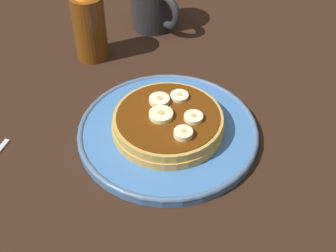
{
  "coord_description": "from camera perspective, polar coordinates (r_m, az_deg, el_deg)",
  "views": [
    {
      "loc": [
        35.85,
        -31.96,
        47.27
      ],
      "look_at": [
        0.0,
        0.0,
        1.88
      ],
      "focal_mm": 48.89,
      "sensor_mm": 36.0,
      "label": 1
    }
  ],
  "objects": [
    {
      "name": "banana_slice_0",
      "position": [
        0.64,
        -0.87,
        1.39
      ],
      "size": [
        3.43,
        3.43,
        0.9
      ],
      "color": "#FDF3B4",
      "rests_on": "pancake_stack"
    },
    {
      "name": "pancake_stack",
      "position": [
        0.66,
        0.15,
        0.57
      ],
      "size": [
        16.27,
        16.33,
        2.69
      ],
      "color": "tan",
      "rests_on": "plate"
    },
    {
      "name": "banana_slice_2",
      "position": [
        0.62,
        1.91,
        -0.96
      ],
      "size": [
        2.63,
        2.63,
        1.07
      ],
      "color": "#FAE8B4",
      "rests_on": "pancake_stack"
    },
    {
      "name": "banana_slice_4",
      "position": [
        0.68,
        1.43,
        3.72
      ],
      "size": [
        2.72,
        2.72,
        0.74
      ],
      "color": "#FCE8BF",
      "rests_on": "pancake_stack"
    },
    {
      "name": "coffee_mug",
      "position": [
        0.89,
        -1.86,
        15.08
      ],
      "size": [
        11.7,
        8.07,
        9.66
      ],
      "color": "#262628",
      "rests_on": "ground_plane"
    },
    {
      "name": "banana_slice_3",
      "position": [
        0.67,
        -1.08,
        3.24
      ],
      "size": [
        3.04,
        3.04,
        0.91
      ],
      "color": "beige",
      "rests_on": "pancake_stack"
    },
    {
      "name": "ground_plane",
      "position": [
        0.68,
        0.0,
        -2.06
      ],
      "size": [
        140.0,
        140.0,
        3.0
      ],
      "primitive_type": "cube",
      "color": "black"
    },
    {
      "name": "plate",
      "position": [
        0.67,
        0.0,
        -0.68
      ],
      "size": [
        26.39,
        26.39,
        1.48
      ],
      "color": "#3F72B2",
      "rests_on": "ground_plane"
    },
    {
      "name": "syrup_bottle",
      "position": [
        0.81,
        -9.83,
        12.59
      ],
      "size": [
        5.67,
        5.67,
        15.01
      ],
      "color": "brown",
      "rests_on": "ground_plane"
    },
    {
      "name": "banana_slice_1",
      "position": [
        0.64,
        3.19,
        1.07
      ],
      "size": [
        2.73,
        2.73,
        0.84
      ],
      "color": "#EBF3BB",
      "rests_on": "pancake_stack"
    }
  ]
}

